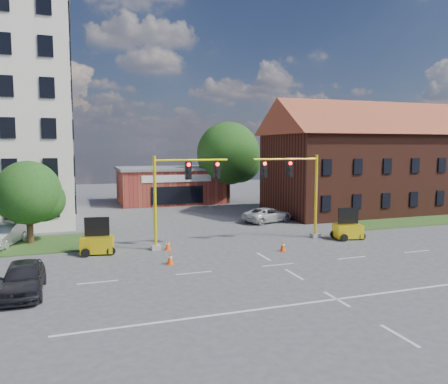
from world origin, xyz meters
The scene contains 18 objects.
ground centered at (0.00, 0.00, 0.00)m, with size 120.00×120.00×0.00m, color #424244.
grass_verge_ne centered at (18.00, 9.00, 0.04)m, with size 14.00×4.00×0.08m, color #29491B.
lane_markings centered at (0.00, -3.00, 0.01)m, with size 60.00×36.00×0.01m, color silver, non-canonical shape.
brick_shop centered at (0.00, 29.98, 2.16)m, with size 12.40×8.40×4.30m.
townhouse_row centered at (18.00, 16.00, 5.93)m, with size 21.00×11.00×11.50m.
tree_large centered at (6.88, 27.08, 5.73)m, with size 7.86×7.48×9.73m.
tree_nw_front centered at (-13.78, 10.58, 3.46)m, with size 4.64×4.42×5.83m.
signal_mast_west centered at (-4.36, 6.00, 3.92)m, with size 5.30×0.60×6.20m.
signal_mast_east centered at (4.36, 6.00, 3.92)m, with size 5.30×0.60×6.20m.
trailer_west centered at (-9.70, 6.09, 0.70)m, with size 2.18×1.64×2.25m.
trailer_east centered at (8.01, 4.78, 0.69)m, with size 2.15×1.64×2.22m.
cone_a centered at (-5.85, 2.10, 0.34)m, with size 0.40×0.40×0.70m.
cone_b centered at (-5.25, 5.67, 0.34)m, with size 0.40×0.40×0.70m.
cone_c centered at (1.76, 2.87, 0.34)m, with size 0.40×0.40×0.70m.
cone_d centered at (8.00, 6.35, 0.34)m, with size 0.40×0.40×0.70m.
pickup_white centered at (5.47, 13.32, 0.66)m, with size 2.19×4.75×1.32m, color silver.
sedan_dark centered at (-13.32, -0.77, 0.77)m, with size 1.82×4.52×1.54m, color black.
sedan_silver_front centered at (-15.65, 10.52, 0.74)m, with size 1.57×4.50×1.48m, color #9B9EA3.
Camera 1 is at (-10.88, -22.25, 6.80)m, focal length 35.00 mm.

